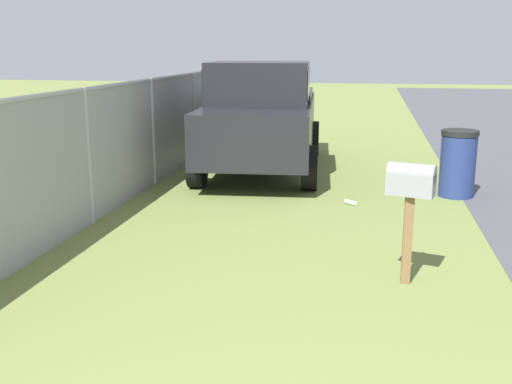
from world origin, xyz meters
name	(u,v)px	position (x,y,z in m)	size (l,w,h in m)	color
mailbox	(411,189)	(4.55, -0.74, 0.98)	(0.32, 0.49, 1.24)	brown
pickup_truck	(262,114)	(9.94, 1.71, 1.10)	(5.27, 2.49, 2.09)	black
trash_bin	(458,163)	(8.49, -1.73, 0.54)	(0.58, 0.58, 1.07)	navy
fence_section	(153,128)	(8.46, 3.36, 0.99)	(14.99, 0.07, 1.84)	#9EA3A8
litter_bottle_by_mailbox	(351,203)	(7.63, -0.08, 0.04)	(0.07, 0.07, 0.22)	#B2D8BF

